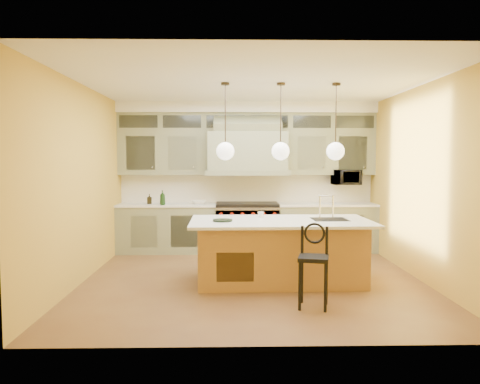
{
  "coord_description": "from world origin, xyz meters",
  "views": [
    {
      "loc": [
        -0.34,
        -6.88,
        1.8
      ],
      "look_at": [
        -0.17,
        0.7,
        1.27
      ],
      "focal_mm": 35.0,
      "sensor_mm": 36.0,
      "label": 1
    }
  ],
  "objects_px": {
    "kitchen_island": "(280,250)",
    "counter_stool": "(314,260)",
    "microwave": "(346,177)",
    "range": "(247,227)"
  },
  "relations": [
    {
      "from": "counter_stool",
      "to": "microwave",
      "type": "bearing_deg",
      "value": 83.87
    },
    {
      "from": "counter_stool",
      "to": "microwave",
      "type": "xyz_separation_m",
      "value": [
        1.27,
        3.54,
        0.88
      ]
    },
    {
      "from": "range",
      "to": "kitchen_island",
      "type": "height_order",
      "value": "kitchen_island"
    },
    {
      "from": "kitchen_island",
      "to": "counter_stool",
      "type": "bearing_deg",
      "value": -77.73
    },
    {
      "from": "range",
      "to": "kitchen_island",
      "type": "relative_size",
      "value": 0.46
    },
    {
      "from": "counter_stool",
      "to": "microwave",
      "type": "height_order",
      "value": "microwave"
    },
    {
      "from": "range",
      "to": "kitchen_island",
      "type": "distance_m",
      "value": 2.28
    },
    {
      "from": "kitchen_island",
      "to": "microwave",
      "type": "height_order",
      "value": "microwave"
    },
    {
      "from": "counter_stool",
      "to": "range",
      "type": "bearing_deg",
      "value": 114.83
    },
    {
      "from": "range",
      "to": "counter_stool",
      "type": "bearing_deg",
      "value": -78.73
    }
  ]
}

